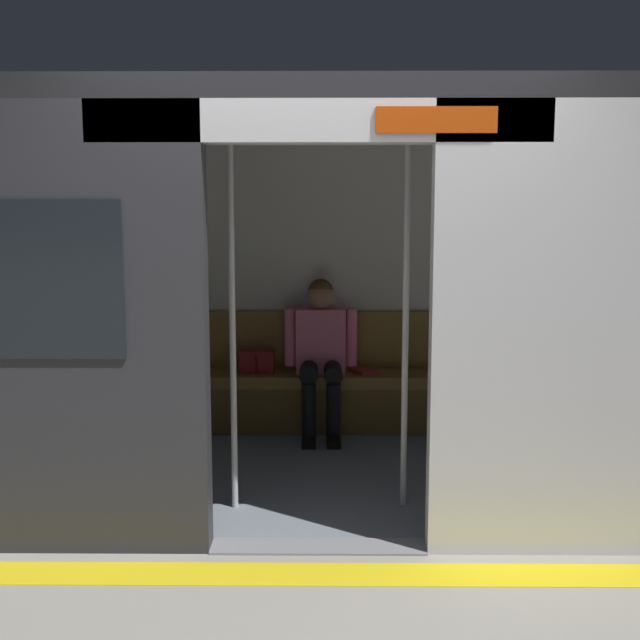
{
  "coord_description": "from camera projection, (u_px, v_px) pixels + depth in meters",
  "views": [
    {
      "loc": [
        -0.04,
        3.87,
        1.72
      ],
      "look_at": [
        0.0,
        -1.22,
        1.0
      ],
      "focal_mm": 44.93,
      "sensor_mm": 36.0,
      "label": 1
    }
  ],
  "objects": [
    {
      "name": "platform_edge_strip",
      "position": [
        318.0,
        574.0,
        3.77
      ],
      "size": [
        8.0,
        0.24,
        0.01
      ],
      "primitive_type": "cube",
      "color": "yellow",
      "rests_on": "ground_plane"
    },
    {
      "name": "ground_plane",
      "position": [
        318.0,
        548.0,
        4.07
      ],
      "size": [
        60.0,
        60.0,
        0.0
      ],
      "primitive_type": "plane",
      "color": "gray"
    },
    {
      "name": "train_car",
      "position": [
        307.0,
        235.0,
        5.03
      ],
      "size": [
        6.4,
        2.68,
        2.34
      ],
      "color": "silver",
      "rests_on": "ground_plane"
    },
    {
      "name": "bench_seat",
      "position": [
        321.0,
        387.0,
        6.17
      ],
      "size": [
        3.32,
        0.44,
        0.45
      ],
      "color": "olive",
      "rests_on": "ground_plane"
    },
    {
      "name": "grab_pole_door",
      "position": [
        232.0,
        319.0,
        4.46
      ],
      "size": [
        0.04,
        0.04,
        2.2
      ],
      "primitive_type": "cylinder",
      "color": "silver",
      "rests_on": "ground_plane"
    },
    {
      "name": "handbag",
      "position": [
        257.0,
        361.0,
        6.2
      ],
      "size": [
        0.26,
        0.15,
        0.17
      ],
      "color": "maroon",
      "rests_on": "bench_seat"
    },
    {
      "name": "grab_pole_far",
      "position": [
        406.0,
        318.0,
        4.5
      ],
      "size": [
        0.04,
        0.04,
        2.2
      ],
      "primitive_type": "cylinder",
      "color": "silver",
      "rests_on": "ground_plane"
    },
    {
      "name": "person_seated",
      "position": [
        321.0,
        346.0,
        6.08
      ],
      "size": [
        0.55,
        0.68,
        1.18
      ],
      "color": "pink",
      "rests_on": "ground_plane"
    },
    {
      "name": "book",
      "position": [
        364.0,
        371.0,
        6.19
      ],
      "size": [
        0.24,
        0.27,
        0.03
      ],
      "primitive_type": "cube",
      "rotation": [
        0.0,
        0.0,
        0.51
      ],
      "color": "#B22D2D",
      "rests_on": "bench_seat"
    }
  ]
}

